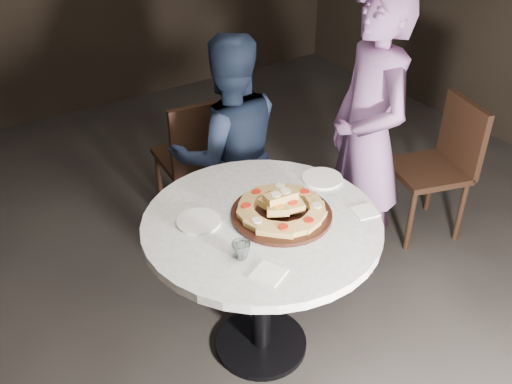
% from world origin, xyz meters
% --- Properties ---
extents(floor, '(7.00, 7.00, 0.00)m').
position_xyz_m(floor, '(0.00, 0.00, 0.00)').
color(floor, black).
rests_on(floor, ground).
extents(table, '(1.39, 1.39, 0.85)m').
position_xyz_m(table, '(-0.13, -0.00, 0.69)').
color(table, black).
rests_on(table, ground).
extents(serving_board, '(0.58, 0.58, 0.02)m').
position_xyz_m(serving_board, '(-0.04, -0.02, 0.86)').
color(serving_board, black).
rests_on(serving_board, table).
extents(focaccia_pile, '(0.43, 0.43, 0.11)m').
position_xyz_m(focaccia_pile, '(-0.04, -0.02, 0.90)').
color(focaccia_pile, '#B28945').
rests_on(focaccia_pile, serving_board).
extents(plate_left, '(0.26, 0.26, 0.01)m').
position_xyz_m(plate_left, '(-0.39, 0.15, 0.85)').
color(plate_left, white).
rests_on(plate_left, table).
extents(plate_right, '(0.28, 0.28, 0.01)m').
position_xyz_m(plate_right, '(0.33, 0.13, 0.85)').
color(plate_right, white).
rests_on(plate_right, table).
extents(water_glass, '(0.09, 0.09, 0.08)m').
position_xyz_m(water_glass, '(-0.35, -0.18, 0.89)').
color(water_glass, silver).
rests_on(water_glass, table).
extents(napkin_near, '(0.17, 0.17, 0.01)m').
position_xyz_m(napkin_near, '(-0.32, -0.33, 0.85)').
color(napkin_near, white).
rests_on(napkin_near, table).
extents(napkin_far, '(0.13, 0.13, 0.01)m').
position_xyz_m(napkin_far, '(0.32, -0.22, 0.85)').
color(napkin_far, white).
rests_on(napkin_far, table).
extents(chair_far, '(0.49, 0.51, 0.96)m').
position_xyz_m(chair_far, '(0.15, 1.19, 0.55)').
color(chair_far, black).
rests_on(chair_far, ground).
extents(chair_right, '(0.57, 0.55, 0.94)m').
position_xyz_m(chair_right, '(1.47, 0.26, 0.54)').
color(chair_right, black).
rests_on(chair_right, ground).
extents(diner_navy, '(0.84, 0.72, 1.47)m').
position_xyz_m(diner_navy, '(0.16, 0.80, 0.74)').
color(diner_navy, '#141D31').
rests_on(diner_navy, ground).
extents(diner_teal, '(0.58, 0.73, 1.76)m').
position_xyz_m(diner_teal, '(0.79, 0.29, 0.88)').
color(diner_teal, slate).
rests_on(diner_teal, ground).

